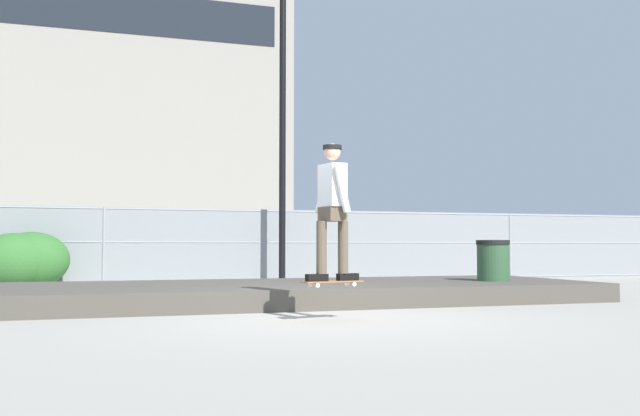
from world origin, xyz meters
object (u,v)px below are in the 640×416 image
at_px(skateboard, 332,282).
at_px(skater, 332,203).
at_px(street_lamp, 283,96).
at_px(shrub_center, 14,261).
at_px(trash_bin, 493,269).
at_px(parked_car_near, 19,249).
at_px(shrub_right, 32,260).

distance_m(skateboard, skater, 0.99).
relative_size(street_lamp, shrub_center, 4.80).
relative_size(skater, trash_bin, 1.67).
height_order(skateboard, street_lamp, street_lamp).
relative_size(parked_car_near, trash_bin, 4.37).
bearing_deg(skater, street_lamp, 80.00).
bearing_deg(skater, trash_bin, 33.27).
height_order(skateboard, shrub_right, shrub_right).
relative_size(street_lamp, trash_bin, 7.29).
xyz_separation_m(parked_car_near, shrub_center, (0.26, -3.25, -0.23)).
distance_m(parked_car_near, shrub_center, 3.27).
xyz_separation_m(street_lamp, trash_bin, (2.45, -5.44, -4.09)).
height_order(shrub_center, shrub_right, shrub_right).
distance_m(shrub_right, trash_bin, 9.84).
height_order(street_lamp, parked_car_near, street_lamp).
distance_m(street_lamp, shrub_center, 7.18).
bearing_deg(parked_car_near, shrub_center, -85.47).
distance_m(skater, shrub_right, 9.22).
bearing_deg(parked_car_near, shrub_right, -79.09).
height_order(skater, parked_car_near, skater).
bearing_deg(trash_bin, skater, -146.73).
bearing_deg(street_lamp, skateboard, -100.00).
distance_m(street_lamp, shrub_right, 6.90).
bearing_deg(shrub_center, skateboard, -60.25).
xyz_separation_m(skater, shrub_right, (-4.22, 8.15, -0.85)).
relative_size(skater, street_lamp, 0.23).
relative_size(skater, parked_car_near, 0.38).
bearing_deg(street_lamp, parked_car_near, 152.39).
bearing_deg(shrub_center, parked_car_near, 94.53).
bearing_deg(street_lamp, shrub_right, 178.23).
bearing_deg(parked_car_near, skater, -66.78).
bearing_deg(trash_bin, parked_car_near, 134.93).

